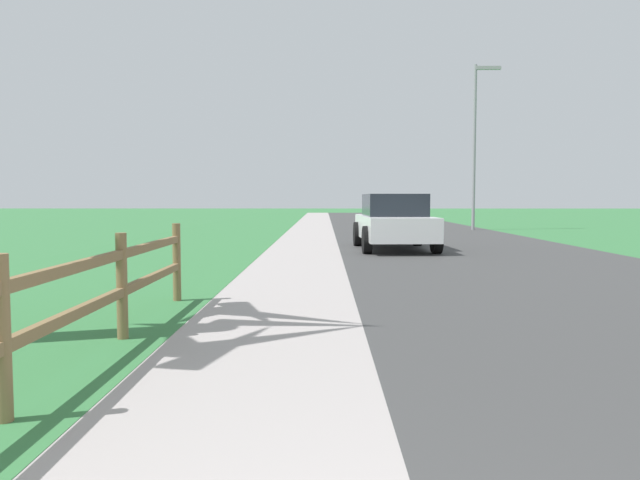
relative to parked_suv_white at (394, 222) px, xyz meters
name	(u,v)px	position (x,y,z in m)	size (l,w,h in m)	color
ground_plane	(334,233)	(-1.51, 8.32, -0.77)	(120.00, 120.00, 0.00)	#34733E
road_asphalt	(413,230)	(1.99, 10.32, -0.77)	(7.00, 66.00, 0.01)	#3C3C3C
curb_concrete	(266,230)	(-4.51, 10.32, -0.77)	(6.00, 66.00, 0.01)	#A29A97
grass_verge	(232,230)	(-6.01, 10.32, -0.77)	(5.00, 66.00, 0.00)	#34733E
rail_fence	(1,325)	(-3.96, -13.39, -0.15)	(0.11, 9.44, 1.07)	olive
parked_suv_white	(394,222)	(0.00, 0.00, 0.00)	(2.12, 4.32, 1.53)	white
street_lamp	(477,134)	(4.80, 10.55, 3.47)	(1.17, 0.20, 7.25)	gray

